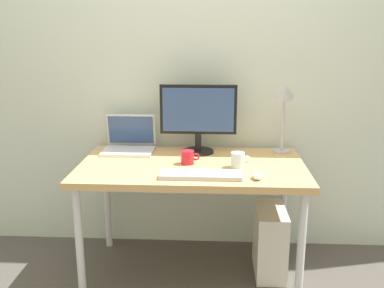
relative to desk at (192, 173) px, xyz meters
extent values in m
plane|color=#4C4742|center=(0.00, 0.00, -0.65)|extent=(6.00, 6.00, 0.00)
cube|color=silver|center=(0.00, 0.44, 0.65)|extent=(4.40, 0.04, 2.60)
cube|color=tan|center=(0.00, 0.00, 0.04)|extent=(1.32, 0.76, 0.04)
cylinder|color=silver|center=(-0.60, -0.32, -0.32)|extent=(0.04, 0.04, 0.67)
cylinder|color=silver|center=(0.60, -0.32, -0.32)|extent=(0.04, 0.04, 0.67)
cylinder|color=silver|center=(-0.60, 0.32, -0.32)|extent=(0.04, 0.04, 0.67)
cylinder|color=silver|center=(0.60, 0.32, -0.32)|extent=(0.04, 0.04, 0.67)
cylinder|color=black|center=(0.03, 0.25, 0.07)|extent=(0.20, 0.20, 0.01)
cylinder|color=black|center=(0.03, 0.25, 0.13)|extent=(0.04, 0.04, 0.11)
cube|color=black|center=(0.03, 0.25, 0.34)|extent=(0.48, 0.03, 0.31)
cube|color=#334C7F|center=(0.03, 0.23, 0.34)|extent=(0.45, 0.01, 0.28)
cube|color=silver|center=(-0.42, 0.21, 0.07)|extent=(0.32, 0.22, 0.02)
cube|color=silver|center=(-0.42, 0.34, 0.18)|extent=(0.32, 0.05, 0.21)
cube|color=#334C7F|center=(-0.42, 0.33, 0.19)|extent=(0.30, 0.03, 0.18)
cylinder|color=#B2B2B7|center=(0.56, 0.28, 0.07)|extent=(0.11, 0.11, 0.01)
cylinder|color=#B2B2B7|center=(0.56, 0.28, 0.25)|extent=(0.02, 0.02, 0.36)
cone|color=#B2B2B7|center=(0.56, 0.24, 0.46)|extent=(0.11, 0.14, 0.13)
cube|color=#B2B2B7|center=(0.06, -0.24, 0.07)|extent=(0.44, 0.14, 0.02)
ellipsoid|color=silver|center=(0.36, -0.26, 0.08)|extent=(0.06, 0.09, 0.03)
cylinder|color=red|center=(-0.03, -0.01, 0.10)|extent=(0.08, 0.08, 0.08)
torus|color=red|center=(0.02, -0.01, 0.11)|extent=(0.05, 0.01, 0.05)
cylinder|color=silver|center=(0.26, -0.06, 0.11)|extent=(0.08, 0.08, 0.09)
torus|color=silver|center=(0.32, -0.06, 0.11)|extent=(0.05, 0.01, 0.05)
cube|color=silver|center=(0.48, 0.03, -0.44)|extent=(0.18, 0.36, 0.42)
camera|label=1|loc=(0.14, -2.50, 0.84)|focal=41.50mm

